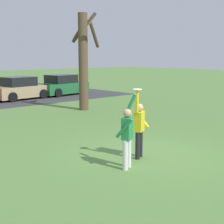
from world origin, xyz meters
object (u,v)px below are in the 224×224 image
object	(u,v)px
frisbee_disc	(137,89)
person_defender	(127,133)
parked_car_tan	(20,89)
bare_tree_tall	(84,59)
person_catcher	(139,126)
parked_car_green	(62,86)

from	to	relation	value
frisbee_disc	person_defender	bearing A→B (deg)	-155.81
person_defender	parked_car_tan	world-z (taller)	person_defender
bare_tree_tall	person_defender	bearing A→B (deg)	-121.57
frisbee_disc	parked_car_tan	bearing A→B (deg)	74.62
person_catcher	parked_car_green	world-z (taller)	person_catcher
parked_car_green	bare_tree_tall	xyz separation A→B (m)	(-3.25, -6.90, 2.14)
person_catcher	frisbee_disc	xyz separation A→B (m)	(-0.21, -0.09, 1.11)
person_catcher	parked_car_tan	size ratio (longest dim) A/B	0.49
person_catcher	parked_car_green	bearing A→B (deg)	-140.95
frisbee_disc	parked_car_tan	size ratio (longest dim) A/B	0.06
person_catcher	frisbee_disc	size ratio (longest dim) A/B	8.13
person_defender	bare_tree_tall	distance (m)	10.37
frisbee_disc	parked_car_green	bearing A→B (deg)	62.77
person_defender	parked_car_green	bearing A→B (deg)	36.96
parked_car_tan	bare_tree_tall	xyz separation A→B (m)	(0.45, -6.75, 2.14)
person_catcher	person_defender	distance (m)	1.03
person_defender	frisbee_disc	size ratio (longest dim) A/B	7.98
parked_car_tan	parked_car_green	xyz separation A→B (m)	(3.70, 0.15, 0.00)
frisbee_disc	bare_tree_tall	world-z (taller)	bare_tree_tall
parked_car_green	bare_tree_tall	distance (m)	7.92
parked_car_tan	parked_car_green	distance (m)	3.70
person_catcher	frisbee_disc	world-z (taller)	frisbee_disc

